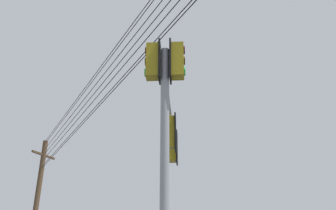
{
  "coord_description": "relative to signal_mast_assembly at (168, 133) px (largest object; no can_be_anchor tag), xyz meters",
  "views": [
    {
      "loc": [
        -2.58,
        6.24,
        2.09
      ],
      "look_at": [
        0.14,
        -2.04,
        6.02
      ],
      "focal_mm": 38.32,
      "sensor_mm": 36.0,
      "label": 1
    }
  ],
  "objects": [
    {
      "name": "signal_mast_assembly",
      "position": [
        0.0,
        0.0,
        0.0
      ],
      "size": [
        1.84,
        5.04,
        7.09
      ],
      "color": "gray",
      "rests_on": "ground"
    }
  ]
}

